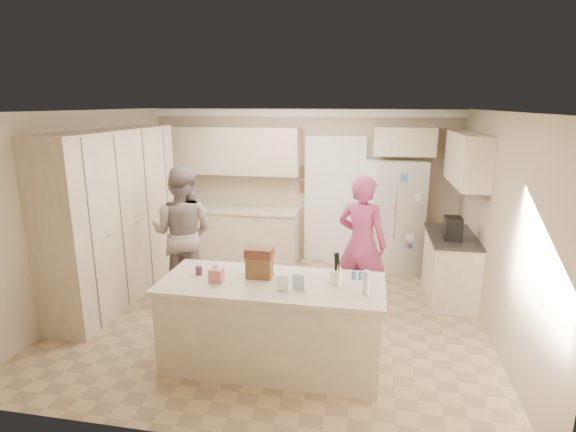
% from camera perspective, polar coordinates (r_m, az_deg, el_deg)
% --- Properties ---
extents(floor, '(5.20, 4.60, 0.02)m').
position_cam_1_polar(floor, '(6.02, -1.58, -12.48)').
color(floor, tan).
rests_on(floor, ground).
extents(ceiling, '(5.20, 4.60, 0.02)m').
position_cam_1_polar(ceiling, '(5.39, -1.77, 13.30)').
color(ceiling, white).
rests_on(ceiling, wall_back).
extents(wall_back, '(5.20, 0.02, 2.60)m').
position_cam_1_polar(wall_back, '(7.78, 1.92, 3.86)').
color(wall_back, tan).
rests_on(wall_back, ground).
extents(wall_front, '(5.20, 0.02, 2.60)m').
position_cam_1_polar(wall_front, '(3.46, -9.88, -9.77)').
color(wall_front, tan).
rests_on(wall_front, ground).
extents(wall_left, '(0.02, 4.60, 2.60)m').
position_cam_1_polar(wall_left, '(6.61, -24.37, 0.74)').
color(wall_left, tan).
rests_on(wall_left, ground).
extents(wall_right, '(0.02, 4.60, 2.60)m').
position_cam_1_polar(wall_right, '(5.64, 25.25, -1.51)').
color(wall_right, tan).
rests_on(wall_right, ground).
extents(crown_back, '(5.20, 0.08, 0.12)m').
position_cam_1_polar(crown_back, '(7.61, 1.94, 12.95)').
color(crown_back, white).
rests_on(crown_back, wall_back).
extents(pantry_bank, '(0.60, 2.60, 2.35)m').
position_cam_1_polar(pantry_bank, '(6.63, -21.09, -0.01)').
color(pantry_bank, beige).
rests_on(pantry_bank, floor).
extents(back_base_cab, '(2.20, 0.60, 0.88)m').
position_cam_1_polar(back_base_cab, '(7.94, -6.71, -2.40)').
color(back_base_cab, beige).
rests_on(back_base_cab, floor).
extents(back_countertop, '(2.24, 0.63, 0.04)m').
position_cam_1_polar(back_countertop, '(7.81, -6.83, 0.81)').
color(back_countertop, beige).
rests_on(back_countertop, back_base_cab).
extents(back_upper_cab, '(2.20, 0.35, 0.80)m').
position_cam_1_polar(back_upper_cab, '(7.78, -6.75, 8.23)').
color(back_upper_cab, beige).
rests_on(back_upper_cab, wall_back).
extents(doorway_opening, '(0.90, 0.06, 2.10)m').
position_cam_1_polar(doorway_opening, '(7.74, 5.90, 1.85)').
color(doorway_opening, black).
rests_on(doorway_opening, floor).
extents(doorway_casing, '(1.02, 0.03, 2.22)m').
position_cam_1_polar(doorway_casing, '(7.71, 5.88, 1.80)').
color(doorway_casing, white).
rests_on(doorway_casing, floor).
extents(wall_frame_upper, '(0.15, 0.02, 0.20)m').
position_cam_1_polar(wall_frame_upper, '(7.70, 2.04, 5.64)').
color(wall_frame_upper, brown).
rests_on(wall_frame_upper, wall_back).
extents(wall_frame_lower, '(0.15, 0.02, 0.20)m').
position_cam_1_polar(wall_frame_lower, '(7.75, 2.02, 3.66)').
color(wall_frame_lower, brown).
rests_on(wall_frame_lower, wall_back).
extents(refrigerator, '(1.10, 1.00, 1.80)m').
position_cam_1_polar(refrigerator, '(7.55, 12.89, 0.08)').
color(refrigerator, white).
rests_on(refrigerator, floor).
extents(fridge_seam, '(0.02, 0.02, 1.78)m').
position_cam_1_polar(fridge_seam, '(7.20, 12.99, -0.60)').
color(fridge_seam, gray).
rests_on(fridge_seam, refrigerator).
extents(fridge_dispenser, '(0.22, 0.03, 0.35)m').
position_cam_1_polar(fridge_dispenser, '(7.13, 11.34, 1.40)').
color(fridge_dispenser, black).
rests_on(fridge_dispenser, refrigerator).
extents(fridge_handle_l, '(0.02, 0.02, 0.85)m').
position_cam_1_polar(fridge_handle_l, '(7.15, 12.66, 0.55)').
color(fridge_handle_l, silver).
rests_on(fridge_handle_l, refrigerator).
extents(fridge_handle_r, '(0.02, 0.02, 0.85)m').
position_cam_1_polar(fridge_handle_r, '(7.16, 13.46, 0.51)').
color(fridge_handle_r, silver).
rests_on(fridge_handle_r, refrigerator).
extents(over_fridge_cab, '(0.95, 0.35, 0.45)m').
position_cam_1_polar(over_fridge_cab, '(7.43, 14.60, 9.15)').
color(over_fridge_cab, beige).
rests_on(over_fridge_cab, wall_back).
extents(right_base_cab, '(0.60, 1.20, 0.88)m').
position_cam_1_polar(right_base_cab, '(6.75, 19.87, -6.18)').
color(right_base_cab, beige).
rests_on(right_base_cab, floor).
extents(right_countertop, '(0.63, 1.24, 0.04)m').
position_cam_1_polar(right_countertop, '(6.61, 20.11, -2.44)').
color(right_countertop, '#2D2B28').
rests_on(right_countertop, right_base_cab).
extents(right_upper_cab, '(0.35, 1.50, 0.70)m').
position_cam_1_polar(right_upper_cab, '(6.63, 21.77, 6.75)').
color(right_upper_cab, beige).
rests_on(right_upper_cab, wall_right).
extents(coffee_maker, '(0.22, 0.28, 0.30)m').
position_cam_1_polar(coffee_maker, '(6.37, 20.17, -1.46)').
color(coffee_maker, black).
rests_on(coffee_maker, right_countertop).
extents(island_base, '(2.20, 0.90, 0.88)m').
position_cam_1_polar(island_base, '(4.83, -2.04, -13.65)').
color(island_base, beige).
rests_on(island_base, floor).
extents(island_top, '(2.28, 0.96, 0.05)m').
position_cam_1_polar(island_top, '(4.63, -2.09, -8.61)').
color(island_top, beige).
rests_on(island_top, island_base).
extents(utensil_crock, '(0.13, 0.13, 0.15)m').
position_cam_1_polar(utensil_crock, '(4.55, 6.13, -7.74)').
color(utensil_crock, white).
rests_on(utensil_crock, island_top).
extents(tissue_box, '(0.13, 0.13, 0.14)m').
position_cam_1_polar(tissue_box, '(4.65, -9.06, -7.41)').
color(tissue_box, '#D36A75').
rests_on(tissue_box, island_top).
extents(tissue_plume, '(0.08, 0.08, 0.08)m').
position_cam_1_polar(tissue_plume, '(4.61, -9.11, -6.14)').
color(tissue_plume, white).
rests_on(tissue_plume, tissue_box).
extents(dollhouse_body, '(0.26, 0.18, 0.22)m').
position_cam_1_polar(dollhouse_body, '(4.70, -3.63, -6.48)').
color(dollhouse_body, brown).
rests_on(dollhouse_body, island_top).
extents(dollhouse_roof, '(0.28, 0.20, 0.10)m').
position_cam_1_polar(dollhouse_roof, '(4.65, -3.67, -4.64)').
color(dollhouse_roof, '#592D1E').
rests_on(dollhouse_roof, dollhouse_body).
extents(jam_jar, '(0.07, 0.07, 0.09)m').
position_cam_1_polar(jam_jar, '(4.87, -11.25, -6.80)').
color(jam_jar, '#59263F').
rests_on(jam_jar, island_top).
extents(greeting_card_a, '(0.12, 0.06, 0.16)m').
position_cam_1_polar(greeting_card_a, '(4.38, -0.74, -8.48)').
color(greeting_card_a, white).
rests_on(greeting_card_a, island_top).
extents(greeting_card_b, '(0.12, 0.05, 0.16)m').
position_cam_1_polar(greeting_card_b, '(4.40, 1.32, -8.37)').
color(greeting_card_b, silver).
rests_on(greeting_card_b, island_top).
extents(water_bottle, '(0.07, 0.07, 0.24)m').
position_cam_1_polar(water_bottle, '(4.34, 9.92, -8.36)').
color(water_bottle, silver).
rests_on(water_bottle, island_top).
extents(shaker_salt, '(0.05, 0.05, 0.09)m').
position_cam_1_polar(shaker_salt, '(4.71, 8.36, -7.42)').
color(shaker_salt, teal).
rests_on(shaker_salt, island_top).
extents(shaker_pepper, '(0.05, 0.05, 0.09)m').
position_cam_1_polar(shaker_pepper, '(4.71, 9.22, -7.46)').
color(shaker_pepper, teal).
rests_on(shaker_pepper, island_top).
extents(teen_boy, '(0.91, 0.71, 1.87)m').
position_cam_1_polar(teen_boy, '(6.42, -13.25, -2.12)').
color(teen_boy, gray).
rests_on(teen_boy, floor).
extents(teen_girl, '(0.77, 0.64, 1.82)m').
position_cam_1_polar(teen_girl, '(5.94, 9.33, -3.47)').
color(teen_girl, '#AA3F62').
rests_on(teen_girl, floor).
extents(fridge_magnets, '(0.76, 0.02, 1.44)m').
position_cam_1_polar(fridge_magnets, '(7.20, 12.99, -0.62)').
color(fridge_magnets, tan).
rests_on(fridge_magnets, refrigerator).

